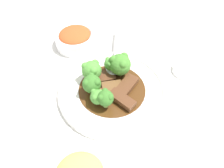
% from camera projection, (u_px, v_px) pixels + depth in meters
% --- Properties ---
extents(ground_plane, '(4.00, 4.00, 0.00)m').
position_uv_depth(ground_plane, '(112.00, 93.00, 0.53)').
color(ground_plane, white).
extents(main_plate, '(0.26, 0.26, 0.02)m').
position_uv_depth(main_plate, '(112.00, 90.00, 0.53)').
color(main_plate, white).
rests_on(main_plate, ground_plane).
extents(beef_strip_0, '(0.06, 0.06, 0.01)m').
position_uv_depth(beef_strip_0, '(105.00, 76.00, 0.54)').
color(beef_strip_0, '#56331E').
rests_on(beef_strip_0, main_plate).
extents(beef_strip_1, '(0.03, 0.07, 0.01)m').
position_uv_depth(beef_strip_1, '(122.00, 99.00, 0.49)').
color(beef_strip_1, '#56331E').
rests_on(beef_strip_1, main_plate).
extents(beef_strip_2, '(0.07, 0.03, 0.01)m').
position_uv_depth(beef_strip_2, '(126.00, 86.00, 0.52)').
color(beef_strip_2, '#56331E').
rests_on(beef_strip_2, main_plate).
extents(beef_strip_3, '(0.06, 0.06, 0.01)m').
position_uv_depth(beef_strip_3, '(112.00, 86.00, 0.52)').
color(beef_strip_3, brown).
rests_on(beef_strip_3, main_plate).
extents(beef_strip_4, '(0.06, 0.06, 0.01)m').
position_uv_depth(beef_strip_4, '(106.00, 95.00, 0.50)').
color(beef_strip_4, brown).
rests_on(beef_strip_4, main_plate).
extents(broccoli_floret_0, '(0.05, 0.05, 0.06)m').
position_uv_depth(broccoli_floret_0, '(120.00, 64.00, 0.53)').
color(broccoli_floret_0, '#7FA84C').
rests_on(broccoli_floret_0, main_plate).
extents(broccoli_floret_1, '(0.04, 0.04, 0.05)m').
position_uv_depth(broccoli_floret_1, '(92.00, 84.00, 0.49)').
color(broccoli_floret_1, '#7FA84C').
rests_on(broccoli_floret_1, main_plate).
extents(broccoli_floret_2, '(0.03, 0.03, 0.04)m').
position_uv_depth(broccoli_floret_2, '(97.00, 96.00, 0.48)').
color(broccoli_floret_2, '#8EB756').
rests_on(broccoli_floret_2, main_plate).
extents(broccoli_floret_3, '(0.05, 0.05, 0.05)m').
position_uv_depth(broccoli_floret_3, '(92.00, 70.00, 0.51)').
color(broccoli_floret_3, '#7FA84C').
rests_on(broccoli_floret_3, main_plate).
extents(broccoli_floret_4, '(0.04, 0.04, 0.05)m').
position_uv_depth(broccoli_floret_4, '(105.00, 98.00, 0.46)').
color(broccoli_floret_4, '#7FA84C').
rests_on(broccoli_floret_4, main_plate).
extents(broccoli_floret_5, '(0.03, 0.03, 0.04)m').
position_uv_depth(broccoli_floret_5, '(111.00, 64.00, 0.53)').
color(broccoli_floret_5, '#7FA84C').
rests_on(broccoli_floret_5, main_plate).
extents(serving_spoon, '(0.18, 0.13, 0.01)m').
position_uv_depth(serving_spoon, '(114.00, 63.00, 0.57)').
color(serving_spoon, '#B7B7BC').
rests_on(serving_spoon, main_plate).
extents(side_bowl_kimchi, '(0.12, 0.12, 0.05)m').
position_uv_depth(side_bowl_kimchi, '(75.00, 38.00, 0.63)').
color(side_bowl_kimchi, white).
rests_on(side_bowl_kimchi, ground_plane).
extents(sauce_dish, '(0.07, 0.07, 0.01)m').
position_uv_depth(sauce_dish, '(186.00, 70.00, 0.58)').
color(sauce_dish, white).
rests_on(sauce_dish, ground_plane).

